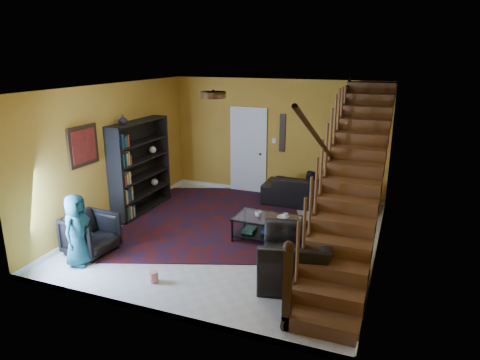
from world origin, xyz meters
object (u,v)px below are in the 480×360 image
object	(u,v)px
bookshelf	(141,168)
coffee_table	(268,227)
armchair_right	(295,258)
sofa	(315,191)
armchair_left	(91,234)

from	to	relation	value
bookshelf	coffee_table	bearing A→B (deg)	-9.87
armchair_right	coffee_table	size ratio (longest dim) A/B	0.98
coffee_table	bookshelf	bearing A→B (deg)	170.13
armchair_right	sofa	bearing A→B (deg)	174.71
bookshelf	armchair_right	bearing A→B (deg)	-24.53
bookshelf	sofa	world-z (taller)	bookshelf
sofa	coffee_table	world-z (taller)	sofa
sofa	armchair_right	xyz separation A→B (m)	(0.42, -3.48, 0.05)
armchair_left	armchair_right	xyz separation A→B (m)	(3.55, 0.34, 0.04)
sofa	armchair_left	xyz separation A→B (m)	(-3.13, -3.82, 0.01)
sofa	coffee_table	bearing A→B (deg)	78.59
bookshelf	sofa	distance (m)	3.92
coffee_table	sofa	bearing A→B (deg)	79.51
sofa	coffee_table	size ratio (longest dim) A/B	1.90
armchair_right	armchair_left	bearing A→B (deg)	-96.78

